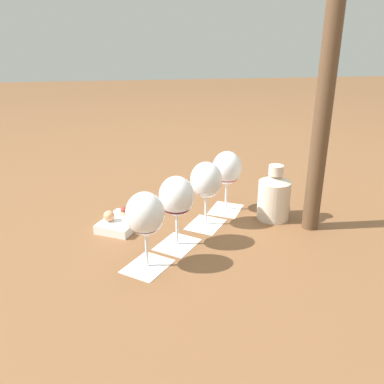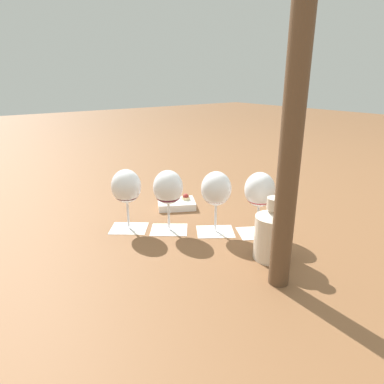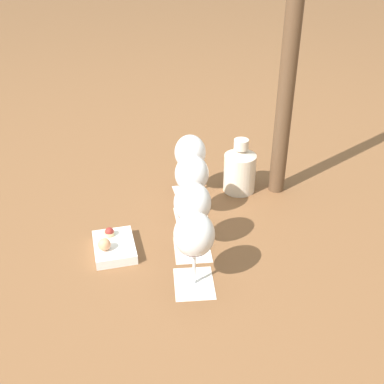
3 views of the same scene
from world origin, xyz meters
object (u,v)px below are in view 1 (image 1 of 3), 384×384
Objects in this scene: wine_glass_1 at (206,183)px; ceramic_vase at (274,196)px; wine_glass_0 at (227,170)px; snack_dish at (120,222)px; wine_glass_3 at (145,217)px; umbrella_pole at (327,79)px; wine_glass_2 at (177,199)px.

wine_glass_1 is 1.13× the size of ceramic_vase.
wine_glass_0 reaches higher than snack_dish.
wine_glass_0 is at bearing -167.40° from snack_dish.
wine_glass_3 is 0.23× the size of umbrella_pole.
wine_glass_3 is at bearing 48.95° from wine_glass_2.
umbrella_pole is at bearing 171.32° from snack_dish.
ceramic_vase is (-0.13, 0.08, -0.06)m from wine_glass_0.
wine_glass_2 is 0.49m from umbrella_pole.
ceramic_vase is (-0.39, -0.22, -0.06)m from wine_glass_3.
wine_glass_3 reaches higher than snack_dish.
wine_glass_0 is 1.00× the size of wine_glass_3.
wine_glass_2 and wine_glass_3 have the same top height.
snack_dish is 0.68m from umbrella_pole.
wine_glass_1 is 0.23× the size of umbrella_pole.
wine_glass_1 is 0.22m from ceramic_vase.
wine_glass_0 is 1.00× the size of wine_glass_2.
umbrella_pole reaches higher than ceramic_vase.
wine_glass_1 is 1.00× the size of wine_glass_3.
ceramic_vase is (-0.21, -0.02, -0.06)m from wine_glass_1.
wine_glass_1 is 0.27m from wine_glass_3.
wine_glass_3 is at bearing 106.37° from snack_dish.
wine_glass_1 is at bearing -11.43° from umbrella_pole.
wine_glass_0 is 1.13× the size of ceramic_vase.
wine_glass_0 is at bearing -32.81° from ceramic_vase.
ceramic_vase is at bearing -175.85° from wine_glass_1.
wine_glass_3 is 1.13× the size of ceramic_vase.
wine_glass_3 is (0.27, 0.30, -0.00)m from wine_glass_0.
wine_glass_2 reaches higher than ceramic_vase.
wine_glass_3 is (0.08, 0.10, -0.00)m from wine_glass_2.
wine_glass_0 and wine_glass_3 have the same top height.
ceramic_vase is at bearing -158.24° from wine_glass_2.
wine_glass_0 is at bearing -130.65° from wine_glass_1.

